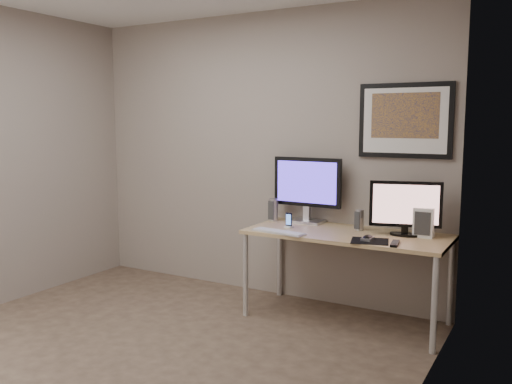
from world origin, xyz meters
TOP-DOWN VIEW (x-y plane):
  - floor at (0.00, 0.00)m, footprint 3.60×3.60m
  - room at (0.00, 0.45)m, footprint 3.60×3.60m
  - desk at (1.00, 1.35)m, footprint 1.60×0.70m
  - framed_art at (1.35, 1.68)m, footprint 0.75×0.04m
  - monitor_large at (0.54, 1.59)m, footprint 0.63×0.21m
  - monitor_tv at (1.44, 1.45)m, footprint 0.53×0.18m
  - speaker_left at (0.25, 1.52)m, footprint 0.09×0.09m
  - speaker_right at (1.06, 1.49)m, footprint 0.09×0.09m
  - phone_dock at (0.51, 1.30)m, footprint 0.07×0.07m
  - keyboard at (0.53, 1.07)m, footprint 0.47×0.19m
  - mousepad at (1.26, 1.13)m, footprint 0.33×0.31m
  - mouse at (1.24, 1.14)m, footprint 0.07×0.12m
  - remote at (1.46, 1.10)m, footprint 0.08×0.19m
  - fan_unit at (1.57, 1.48)m, footprint 0.15×0.11m

SIDE VIEW (x-z plane):
  - floor at x=0.00m, z-range 0.00..0.00m
  - desk at x=1.00m, z-range 0.30..1.03m
  - mousepad at x=1.26m, z-range 0.73..0.73m
  - keyboard at x=0.53m, z-range 0.73..0.75m
  - remote at x=1.46m, z-range 0.73..0.75m
  - mouse at x=1.24m, z-range 0.73..0.77m
  - phone_dock at x=0.51m, z-range 0.73..0.86m
  - speaker_right at x=1.06m, z-range 0.73..0.90m
  - speaker_left at x=0.25m, z-range 0.73..0.93m
  - fan_unit at x=1.57m, z-range 0.73..0.96m
  - monitor_tv at x=1.44m, z-range 0.74..1.17m
  - monitor_large at x=0.54m, z-range 0.76..1.33m
  - framed_art at x=1.35m, z-range 1.32..1.92m
  - room at x=0.00m, z-range -0.16..3.44m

